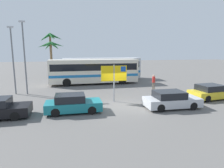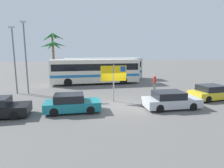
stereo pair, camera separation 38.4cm
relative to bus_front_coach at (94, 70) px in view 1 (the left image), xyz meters
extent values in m
plane|color=#605E5B|center=(0.71, -10.36, -1.78)|extent=(120.00, 120.00, 0.00)
cube|color=silver|center=(0.00, 0.00, -0.06)|extent=(11.22, 2.46, 2.90)
cube|color=black|center=(0.00, 0.00, 0.49)|extent=(10.77, 2.49, 0.84)
cube|color=#1E70B7|center=(0.00, 0.00, -0.57)|extent=(11.11, 2.49, 0.32)
cylinder|color=black|center=(3.48, 1.10, -1.28)|extent=(1.00, 0.28, 1.00)
cylinder|color=black|center=(3.48, -1.10, -1.28)|extent=(1.00, 0.28, 1.00)
cylinder|color=black|center=(-3.48, 1.10, -1.28)|extent=(1.00, 0.28, 1.00)
cylinder|color=black|center=(-3.48, -1.10, -1.28)|extent=(1.00, 0.28, 1.00)
cube|color=silver|center=(1.61, 3.41, -0.06)|extent=(11.22, 2.46, 2.90)
cube|color=black|center=(1.61, 3.41, 0.49)|extent=(10.77, 2.49, 0.84)
cube|color=#1E70B7|center=(1.61, 3.41, -0.57)|extent=(11.11, 2.49, 0.32)
cylinder|color=black|center=(5.08, 4.51, -1.28)|extent=(1.00, 0.28, 1.00)
cylinder|color=black|center=(5.08, 2.30, -1.28)|extent=(1.00, 0.28, 1.00)
cylinder|color=black|center=(-1.87, 4.51, -1.28)|extent=(1.00, 0.28, 1.00)
cylinder|color=black|center=(-1.87, 2.30, -1.28)|extent=(1.00, 0.28, 1.00)
cylinder|color=gray|center=(0.53, -9.03, -0.18)|extent=(0.11, 0.11, 3.20)
cube|color=yellow|center=(0.53, -9.03, 0.67)|extent=(2.20, 0.15, 1.30)
cube|color=#1447A8|center=(1.33, -9.06, 1.04)|extent=(0.44, 0.09, 0.44)
cylinder|color=black|center=(-6.66, -10.54, -1.48)|extent=(0.60, 0.16, 0.60)
cylinder|color=black|center=(-6.65, -12.20, -1.48)|extent=(0.60, 0.16, 0.60)
cube|color=#B7BABF|center=(4.47, -11.82, -1.30)|extent=(4.24, 1.95, 0.64)
cube|color=black|center=(4.22, -11.81, -0.72)|extent=(2.22, 1.76, 0.52)
cylinder|color=black|center=(5.79, -11.00, -1.48)|extent=(0.60, 0.17, 0.60)
cylinder|color=black|center=(5.75, -12.71, -1.48)|extent=(0.60, 0.17, 0.60)
cylinder|color=black|center=(3.19, -10.93, -1.48)|extent=(0.60, 0.17, 0.60)
cylinder|color=black|center=(3.15, -12.64, -1.48)|extent=(0.60, 0.17, 0.60)
cube|color=yellow|center=(9.43, -10.10, -1.30)|extent=(4.16, 2.20, 0.64)
cube|color=black|center=(9.19, -10.12, -0.72)|extent=(2.23, 1.88, 0.52)
cylinder|color=black|center=(10.59, -9.14, -1.48)|extent=(0.61, 0.21, 0.60)
cylinder|color=black|center=(8.12, -9.37, -1.48)|extent=(0.61, 0.21, 0.60)
cylinder|color=black|center=(8.27, -11.06, -1.48)|extent=(0.61, 0.21, 0.60)
cube|color=#19757F|center=(-2.96, -11.25, -1.30)|extent=(3.97, 1.76, 0.64)
cube|color=black|center=(-3.20, -11.25, -0.72)|extent=(2.07, 1.60, 0.52)
cylinder|color=black|center=(-1.73, -10.48, -1.48)|extent=(0.60, 0.17, 0.60)
cylinder|color=black|center=(-1.75, -12.05, -1.48)|extent=(0.60, 0.17, 0.60)
cylinder|color=black|center=(-4.18, -10.45, -1.48)|extent=(0.60, 0.17, 0.60)
cylinder|color=black|center=(-4.20, -12.02, -1.48)|extent=(0.60, 0.17, 0.60)
cylinder|color=#706656|center=(5.97, -4.99, -1.38)|extent=(0.13, 0.13, 0.81)
cylinder|color=#706656|center=(6.06, -5.14, -1.38)|extent=(0.13, 0.13, 0.81)
cylinder|color=red|center=(6.02, -5.06, -0.65)|extent=(0.32, 0.32, 0.64)
sphere|color=tan|center=(6.02, -5.06, -0.23)|extent=(0.22, 0.22, 0.22)
cylinder|color=slate|center=(-8.50, -4.12, 1.45)|extent=(0.14, 0.14, 6.46)
cube|color=#B2B2B7|center=(-8.50, -4.12, 4.78)|extent=(0.56, 0.20, 0.16)
cylinder|color=slate|center=(-7.35, -4.44, 1.70)|extent=(0.14, 0.14, 6.96)
cube|color=#B2B2B7|center=(-7.35, -4.44, 5.27)|extent=(0.56, 0.20, 0.16)
cylinder|color=brown|center=(-5.76, 7.29, 0.83)|extent=(0.32, 0.32, 5.22)
cone|color=#23662D|center=(-4.76, 7.20, 3.37)|extent=(2.15, 0.63, 0.97)
cone|color=#23662D|center=(-5.19, 8.00, 3.15)|extent=(1.61, 1.87, 1.37)
cone|color=#23662D|center=(-6.29, 8.01, 3.11)|extent=(1.54, 1.88, 1.44)
cone|color=#23662D|center=(-6.73, 7.39, 3.30)|extent=(2.14, 0.67, 1.10)
cone|color=#23662D|center=(-6.26, 6.44, 3.32)|extent=(1.45, 2.04, 1.06)
cone|color=#23662D|center=(-5.17, 6.53, 3.25)|extent=(1.63, 1.92, 1.20)
cylinder|color=brown|center=(-5.86, 7.87, 1.50)|extent=(0.32, 0.32, 6.56)
cone|color=#195623|center=(-4.93, 7.69, 4.57)|extent=(2.12, 0.84, 1.22)
cone|color=#195623|center=(-5.50, 8.78, 4.65)|extent=(1.17, 2.11, 1.07)
cone|color=#195623|center=(-6.60, 8.47, 4.57)|extent=(1.89, 1.64, 1.21)
cone|color=#195623|center=(-6.49, 7.25, 4.45)|extent=(1.74, 1.71, 1.43)
cone|color=#195623|center=(-5.51, 7.00, 4.54)|extent=(1.16, 2.08, 1.27)
camera|label=1|loc=(-3.25, -25.08, 2.71)|focal=31.41mm
camera|label=2|loc=(-2.87, -25.16, 2.71)|focal=31.41mm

